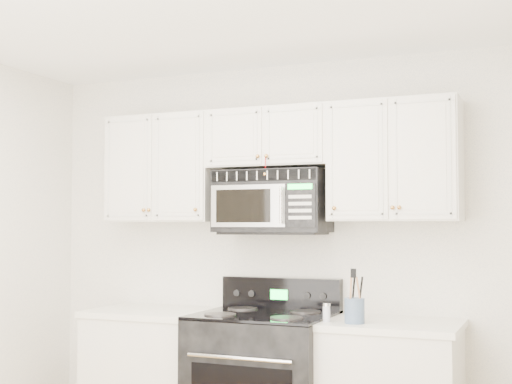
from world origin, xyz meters
The scene contains 7 objects.
room centered at (0.00, 0.00, 1.30)m, with size 3.51×3.51×2.61m.
base_cabinet_left centered at (-0.80, 1.44, 0.43)m, with size 0.86×0.65×0.92m.
upper_cabinets centered at (0.00, 1.58, 1.93)m, with size 2.44×0.37×0.75m.
microwave centered at (0.01, 1.56, 1.65)m, with size 0.74×0.42×0.41m.
utensil_crock centered at (0.64, 1.27, 1.00)m, with size 0.12×0.12×0.31m.
shaker_salt centered at (0.46, 1.28, 0.98)m, with size 0.05×0.05×0.11m.
shaker_pepper centered at (0.65, 1.29, 0.97)m, with size 0.04×0.04×0.11m.
Camera 1 is at (1.72, -2.82, 1.49)m, focal length 50.00 mm.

